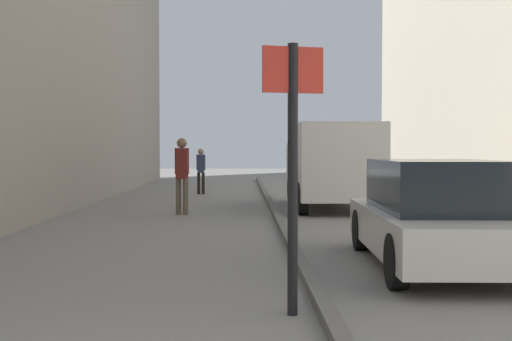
{
  "coord_description": "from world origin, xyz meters",
  "views": [
    {
      "loc": [
        0.79,
        -1.95,
        1.59
      ],
      "look_at": [
        1.04,
        10.08,
        1.2
      ],
      "focal_mm": 44.91,
      "sensor_mm": 36.0,
      "label": 1
    }
  ],
  "objects_px": {
    "pedestrian_main_foreground": "(201,168)",
    "parked_car": "(437,214)",
    "pedestrian_mid_block": "(182,171)",
    "delivery_van": "(331,163)",
    "street_sign_post": "(293,154)"
  },
  "relations": [
    {
      "from": "pedestrian_main_foreground",
      "to": "parked_car",
      "type": "distance_m",
      "value": 14.87
    },
    {
      "from": "pedestrian_main_foreground",
      "to": "parked_car",
      "type": "xyz_separation_m",
      "value": [
        4.12,
        -14.29,
        -0.23
      ]
    },
    {
      "from": "delivery_van",
      "to": "pedestrian_mid_block",
      "type": "bearing_deg",
      "value": -157.02
    },
    {
      "from": "delivery_van",
      "to": "pedestrian_main_foreground",
      "type": "bearing_deg",
      "value": 124.85
    },
    {
      "from": "pedestrian_mid_block",
      "to": "delivery_van",
      "type": "relative_size",
      "value": 0.36
    },
    {
      "from": "pedestrian_mid_block",
      "to": "delivery_van",
      "type": "distance_m",
      "value": 4.21
    },
    {
      "from": "street_sign_post",
      "to": "pedestrian_mid_block",
      "type": "bearing_deg",
      "value": -90.5
    },
    {
      "from": "delivery_van",
      "to": "parked_car",
      "type": "distance_m",
      "value": 8.68
    },
    {
      "from": "parked_car",
      "to": "pedestrian_main_foreground",
      "type": "bearing_deg",
      "value": 108.37
    },
    {
      "from": "pedestrian_main_foreground",
      "to": "delivery_van",
      "type": "height_order",
      "value": "delivery_van"
    },
    {
      "from": "pedestrian_main_foreground",
      "to": "street_sign_post",
      "type": "distance_m",
      "value": 16.9
    },
    {
      "from": "pedestrian_mid_block",
      "to": "pedestrian_main_foreground",
      "type": "bearing_deg",
      "value": -70.31
    },
    {
      "from": "pedestrian_main_foreground",
      "to": "street_sign_post",
      "type": "xyz_separation_m",
      "value": [
        1.97,
        -16.77,
        0.6
      ]
    },
    {
      "from": "pedestrian_main_foreground",
      "to": "pedestrian_mid_block",
      "type": "xyz_separation_m",
      "value": [
        0.01,
        -7.26,
        0.14
      ]
    },
    {
      "from": "pedestrian_main_foreground",
      "to": "delivery_van",
      "type": "relative_size",
      "value": 0.31
    }
  ]
}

